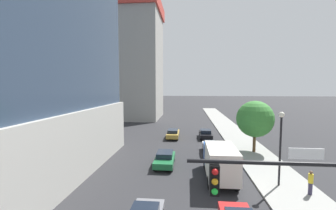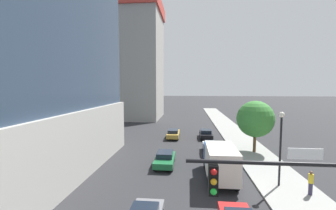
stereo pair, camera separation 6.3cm
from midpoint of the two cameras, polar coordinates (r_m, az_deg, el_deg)
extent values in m
cube|color=gray|center=(25.60, 23.39, -13.87)|extent=(4.66, 120.00, 0.15)
cube|color=#9E9B93|center=(58.64, -8.91, 11.15)|extent=(13.62, 14.91, 29.46)
cube|color=#C63D33|center=(61.57, -9.08, 23.48)|extent=(14.44, 15.80, 3.00)
cube|color=gold|center=(54.13, -5.80, 16.29)|extent=(0.90, 0.90, 37.97)
cylinder|color=black|center=(8.32, 26.22, -13.40)|extent=(5.94, 0.14, 0.14)
cube|color=black|center=(8.06, 11.64, -18.34)|extent=(0.32, 0.36, 1.05)
sphere|color=red|center=(7.76, 11.85, -16.57)|extent=(0.22, 0.22, 0.22)
sphere|color=orange|center=(7.89, 11.80, -18.88)|extent=(0.22, 0.22, 0.22)
sphere|color=green|center=(8.03, 11.76, -21.10)|extent=(0.22, 0.22, 0.22)
cube|color=white|center=(8.57, 31.96, -10.66)|extent=(1.10, 0.04, 0.36)
cylinder|color=black|center=(20.00, 26.95, -10.68)|extent=(0.16, 0.16, 5.56)
sphere|color=silver|center=(19.46, 27.27, -2.23)|extent=(0.44, 0.44, 0.44)
cylinder|color=brown|center=(29.25, 21.38, -8.91)|extent=(0.36, 0.36, 2.39)
sphere|color=#387F33|center=(28.73, 21.55, -3.37)|extent=(4.41, 4.41, 4.41)
cube|color=#1E6638|center=(23.26, -0.94, -14.02)|extent=(1.90, 4.29, 0.59)
cube|color=#19212D|center=(23.27, -0.89, -12.60)|extent=(1.60, 2.07, 0.51)
cylinder|color=black|center=(24.81, -2.54, -13.41)|extent=(0.22, 0.70, 0.70)
cylinder|color=black|center=(24.65, 1.42, -13.53)|extent=(0.22, 0.70, 0.70)
cylinder|color=black|center=(22.08, -3.60, -15.74)|extent=(0.22, 0.70, 0.70)
cylinder|color=black|center=(21.91, 0.90, -15.90)|extent=(0.22, 0.70, 0.70)
cube|color=silver|center=(27.54, 10.96, -11.01)|extent=(1.77, 4.62, 0.68)
cube|color=#19212D|center=(27.43, 10.97, -9.85)|extent=(1.49, 2.00, 0.46)
cylinder|color=black|center=(29.06, 9.08, -10.74)|extent=(0.22, 0.72, 0.72)
cylinder|color=black|center=(29.21, 12.19, -10.71)|extent=(0.22, 0.72, 0.72)
cylinder|color=black|center=(26.05, 9.56, -12.57)|extent=(0.22, 0.72, 0.72)
cylinder|color=black|center=(26.22, 13.04, -12.51)|extent=(0.22, 0.72, 0.72)
cube|color=black|center=(35.46, 9.63, -7.58)|extent=(1.88, 4.34, 0.56)
cube|color=#19212D|center=(35.37, 9.64, -6.71)|extent=(1.58, 1.93, 0.53)
cylinder|color=black|center=(36.89, 8.15, -7.45)|extent=(0.22, 0.68, 0.68)
cylinder|color=black|center=(37.02, 10.73, -7.44)|extent=(0.22, 0.68, 0.68)
cylinder|color=black|center=(34.02, 8.41, -8.49)|extent=(0.22, 0.68, 0.68)
cylinder|color=black|center=(34.15, 11.21, -8.47)|extent=(0.22, 0.68, 0.68)
cube|color=#AD8938|center=(35.27, 1.24, -7.52)|extent=(1.84, 4.73, 0.63)
cube|color=#19212D|center=(34.86, 1.21, -6.74)|extent=(1.54, 2.28, 0.47)
cylinder|color=black|center=(36.95, 0.15, -7.37)|extent=(0.22, 0.69, 0.69)
cylinder|color=black|center=(36.85, 2.68, -7.41)|extent=(0.22, 0.69, 0.69)
cylinder|color=black|center=(33.83, -0.33, -8.50)|extent=(0.22, 0.69, 0.69)
cylinder|color=black|center=(33.72, 2.44, -8.55)|extent=(0.22, 0.69, 0.69)
cube|color=#1E4799|center=(22.62, 12.27, -12.13)|extent=(2.36, 1.83, 1.86)
cube|color=silver|center=(19.38, 13.53, -14.13)|extent=(2.36, 4.56, 2.45)
cylinder|color=black|center=(22.84, 9.54, -14.64)|extent=(0.30, 1.04, 1.04)
cylinder|color=black|center=(23.09, 14.86, -14.52)|extent=(0.30, 1.04, 1.04)
cylinder|color=black|center=(18.68, 10.64, -19.18)|extent=(0.30, 1.04, 1.04)
cylinder|color=black|center=(18.98, 17.26, -18.91)|extent=(0.30, 1.04, 1.04)
cylinder|color=#38334C|center=(20.24, 32.85, -17.73)|extent=(0.28, 0.28, 0.88)
cylinder|color=gold|center=(19.97, 32.95, -15.66)|extent=(0.34, 0.34, 0.67)
sphere|color=brown|center=(19.82, 33.01, -14.42)|extent=(0.24, 0.24, 0.24)
camera|label=1|loc=(0.03, -90.10, -0.01)|focal=23.53mm
camera|label=2|loc=(0.03, 89.90, 0.01)|focal=23.53mm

